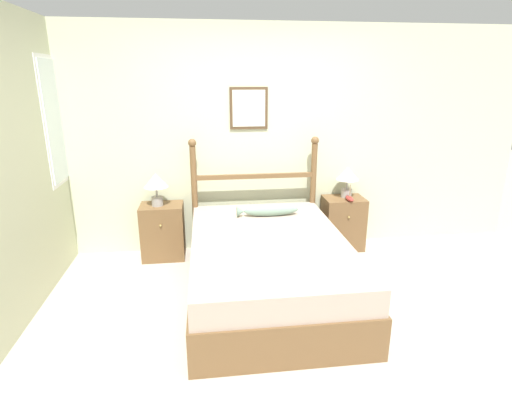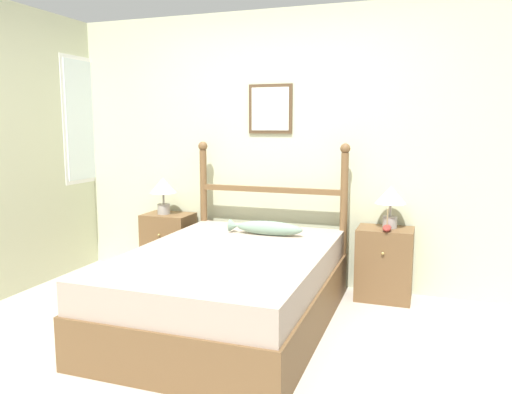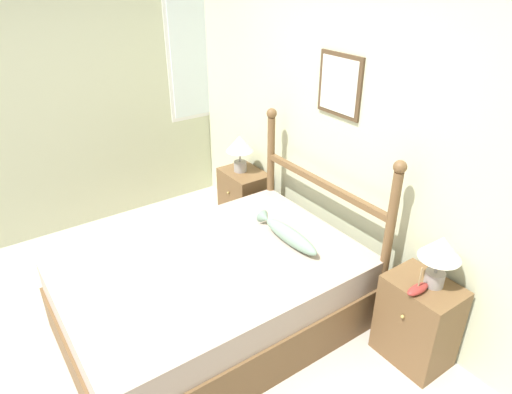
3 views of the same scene
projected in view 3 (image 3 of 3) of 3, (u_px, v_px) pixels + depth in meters
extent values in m
plane|color=#B7AD9E|center=(153.00, 358.00, 3.17)|extent=(16.00, 16.00, 0.00)
cube|color=beige|center=(348.00, 136.00, 3.46)|extent=(6.40, 0.06, 2.55)
cube|color=#4C3823|center=(340.00, 85.00, 3.33)|extent=(0.42, 0.02, 0.46)
cube|color=beige|center=(339.00, 85.00, 3.32)|extent=(0.36, 0.01, 0.40)
cube|color=beige|center=(42.00, 107.00, 4.12)|extent=(0.06, 6.40, 2.55)
cube|color=white|center=(206.00, 56.00, 4.83)|extent=(0.01, 0.90, 1.30)
cube|color=white|center=(206.00, 56.00, 4.83)|extent=(0.01, 0.82, 1.22)
cube|color=brown|center=(215.00, 306.00, 3.39)|extent=(1.43, 2.09, 0.35)
cube|color=tan|center=(213.00, 275.00, 3.26)|extent=(1.39, 2.05, 0.22)
cylinder|color=brown|center=(270.00, 184.00, 4.19)|extent=(0.07, 0.07, 1.26)
sphere|color=brown|center=(272.00, 113.00, 3.88)|extent=(0.09, 0.09, 0.09)
cylinder|color=brown|center=(386.00, 254.00, 3.20)|extent=(0.07, 0.07, 1.26)
sphere|color=brown|center=(400.00, 167.00, 2.89)|extent=(0.09, 0.09, 0.09)
cube|color=brown|center=(323.00, 183.00, 3.57)|extent=(1.36, 0.05, 0.05)
cube|color=brown|center=(244.00, 200.00, 4.58)|extent=(0.47, 0.35, 0.63)
sphere|color=tan|center=(228.00, 193.00, 4.42)|extent=(0.02, 0.02, 0.02)
cube|color=brown|center=(417.00, 321.00, 3.06)|extent=(0.47, 0.35, 0.63)
sphere|color=tan|center=(402.00, 317.00, 2.90)|extent=(0.02, 0.02, 0.02)
cylinder|color=gray|center=(240.00, 166.00, 4.42)|extent=(0.12, 0.12, 0.10)
cylinder|color=gray|center=(240.00, 156.00, 4.38)|extent=(0.02, 0.02, 0.11)
cone|color=beige|center=(240.00, 143.00, 4.31)|extent=(0.26, 0.26, 0.15)
cylinder|color=gray|center=(434.00, 279.00, 2.88)|extent=(0.12, 0.12, 0.10)
cylinder|color=gray|center=(438.00, 265.00, 2.83)|extent=(0.02, 0.02, 0.11)
cone|color=beige|center=(442.00, 247.00, 2.77)|extent=(0.26, 0.26, 0.15)
ellipsoid|color=maroon|center=(418.00, 289.00, 2.83)|extent=(0.07, 0.18, 0.05)
cylinder|color=#997F56|center=(420.00, 277.00, 2.79)|extent=(0.01, 0.01, 0.14)
ellipsoid|color=gray|center=(290.00, 236.00, 3.40)|extent=(0.58, 0.12, 0.12)
cone|color=gray|center=(265.00, 218.00, 3.63)|extent=(0.08, 0.11, 0.11)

